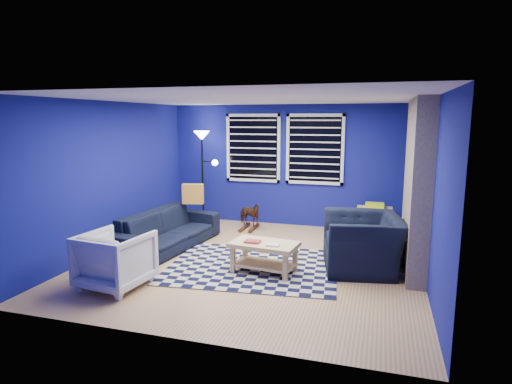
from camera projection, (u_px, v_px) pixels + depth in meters
floor at (253, 262)px, 6.70m from camera, size 5.00×5.00×0.00m
ceiling at (253, 99)px, 6.28m from camera, size 5.00×5.00×0.00m
wall_back at (288, 166)px, 8.85m from camera, size 5.00×0.00×5.00m
wall_left at (111, 177)px, 7.19m from camera, size 0.00×5.00×5.00m
wall_right at (430, 191)px, 5.79m from camera, size 0.00×5.00×5.00m
fireplace at (416, 188)px, 6.31m from camera, size 0.65×2.00×2.50m
window_left at (253, 148)px, 8.96m from camera, size 1.17×0.06×1.42m
window_right at (315, 149)px, 8.60m from camera, size 1.17×0.06×1.42m
tv at (416, 164)px, 7.67m from camera, size 0.07×1.00×0.58m
rug at (253, 266)px, 6.46m from camera, size 2.68×2.24×0.02m
sofa at (168, 230)px, 7.36m from camera, size 2.30×1.12×0.65m
armchair_big at (363, 243)px, 6.32m from camera, size 1.42×1.29×0.81m
armchair_bent at (115, 260)px, 5.64m from camera, size 0.89×0.91×0.75m
rocking_horse at (249, 214)px, 8.60m from camera, size 0.47×0.64×0.49m
coffee_table at (264, 251)px, 6.17m from camera, size 1.01×0.66×0.47m
cabinet at (374, 221)px, 8.12m from camera, size 0.66×0.44×0.64m
floor_lamp at (203, 148)px, 8.92m from camera, size 0.53×0.33×1.96m
throw_pillow at (193, 194)px, 7.93m from camera, size 0.41×0.21×0.37m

